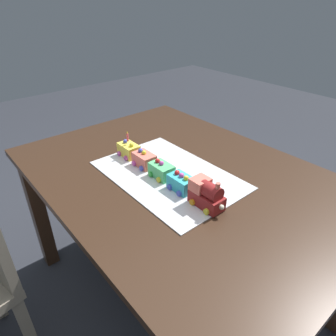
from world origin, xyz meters
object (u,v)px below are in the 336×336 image
at_px(dining_table, 180,194).
at_px(cake_car_tanker_turquoise, 181,183).
at_px(cake_car_hopper_lemon, 129,150).
at_px(birthday_candle, 127,136).
at_px(cake_car_gondola_mint_green, 161,170).
at_px(cake_car_flatbed_coral, 144,160).
at_px(cake_locomotive, 207,194).

xyz_separation_m(dining_table, cake_car_tanker_turquoise, (-0.09, 0.08, 0.14)).
bearing_deg(cake_car_hopper_lemon, birthday_candle, 0.00).
bearing_deg(cake_car_hopper_lemon, dining_table, -163.17).
bearing_deg(cake_car_gondola_mint_green, cake_car_flatbed_coral, 0.00).
bearing_deg(cake_car_hopper_lemon, cake_car_flatbed_coral, 180.00).
height_order(cake_car_gondola_mint_green, cake_car_flatbed_coral, same).
distance_m(cake_locomotive, cake_car_hopper_lemon, 0.48).
bearing_deg(birthday_candle, dining_table, -163.35).
bearing_deg(cake_car_tanker_turquoise, cake_car_hopper_lemon, -0.00).
bearing_deg(cake_car_tanker_turquoise, dining_table, -40.34).
distance_m(dining_table, cake_car_flatbed_coral, 0.22).
distance_m(cake_car_gondola_mint_green, birthday_candle, 0.25).
height_order(cake_locomotive, cake_car_hopper_lemon, cake_locomotive).
height_order(cake_locomotive, cake_car_flatbed_coral, cake_locomotive).
height_order(dining_table, cake_car_flatbed_coral, cake_car_flatbed_coral).
relative_size(cake_locomotive, birthday_candle, 2.79).
height_order(cake_car_flatbed_coral, birthday_candle, birthday_candle).
bearing_deg(cake_locomotive, cake_car_hopper_lemon, 0.00).
bearing_deg(cake_car_flatbed_coral, cake_car_hopper_lemon, 0.00).
xyz_separation_m(cake_locomotive, cake_car_hopper_lemon, (0.48, 0.00, -0.02)).
height_order(cake_car_tanker_turquoise, cake_car_hopper_lemon, same).
bearing_deg(cake_locomotive, dining_table, -19.58).
xyz_separation_m(cake_car_tanker_turquoise, cake_car_flatbed_coral, (0.24, -0.00, -0.00)).
xyz_separation_m(cake_car_gondola_mint_green, cake_car_flatbed_coral, (0.12, 0.00, 0.00)).
relative_size(dining_table, cake_locomotive, 10.00).
relative_size(cake_car_flatbed_coral, cake_car_hopper_lemon, 1.00).
distance_m(cake_car_tanker_turquoise, cake_car_gondola_mint_green, 0.12).
distance_m(cake_car_tanker_turquoise, cake_car_hopper_lemon, 0.35).
distance_m(cake_car_hopper_lemon, birthday_candle, 0.07).
relative_size(cake_car_flatbed_coral, birthday_candle, 1.99).
bearing_deg(cake_locomotive, cake_car_flatbed_coral, 0.00).
xyz_separation_m(cake_locomotive, birthday_candle, (0.49, 0.00, 0.05)).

